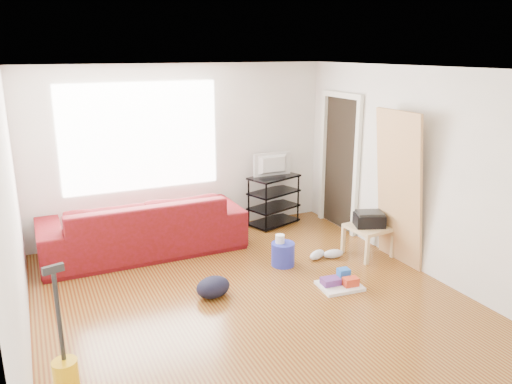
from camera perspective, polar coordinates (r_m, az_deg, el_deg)
name	(u,v)px	position (r m, az deg, el deg)	size (l,w,h in m)	color
room	(254,189)	(5.30, -0.25, 0.35)	(4.51, 5.01, 2.51)	#63290F
sofa	(145,251)	(7.09, -12.59, -6.65)	(2.68, 1.05, 0.78)	#4E0D06
tv_stand	(274,200)	(7.87, 2.04, -0.88)	(0.88, 0.67, 0.78)	black
tv	(274,165)	(7.73, 2.08, 3.13)	(0.63, 0.08, 0.36)	black
side_table	(369,231)	(6.86, 12.74, -4.32)	(0.56, 0.56, 0.42)	#D2B17D
printer	(369,219)	(6.80, 12.82, -3.03)	(0.46, 0.41, 0.20)	black
bucket	(283,265)	(6.52, 3.08, -8.31)	(0.30, 0.30, 0.30)	#242EAC
toilet_paper	(280,250)	(6.45, 2.74, -6.61)	(0.12, 0.12, 0.11)	silver
cleaning_tray	(340,283)	(6.02, 9.59, -10.17)	(0.52, 0.43, 0.17)	white
backpack	(213,296)	(5.77, -4.90, -11.77)	(0.41, 0.33, 0.23)	black
sneakers	(325,254)	(6.75, 7.92, -7.06)	(0.52, 0.27, 0.12)	silver
door_panel	(393,261)	(6.86, 15.38, -7.63)	(0.04, 0.80, 1.99)	tan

